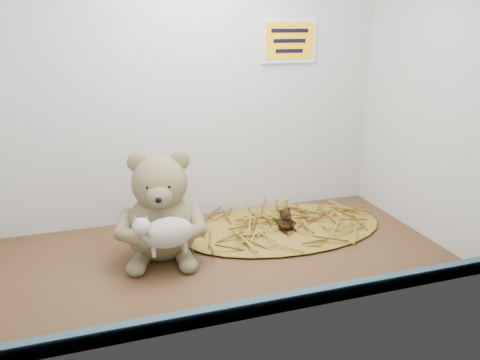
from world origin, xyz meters
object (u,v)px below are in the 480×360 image
object	(u,v)px
main_teddy	(161,205)
toy_lamb	(168,233)
mini_teddy_brown	(285,219)
mini_teddy_tan	(281,210)

from	to	relation	value
main_teddy	toy_lamb	size ratio (longest dim) A/B	1.74
toy_lamb	main_teddy	bearing A→B (deg)	90.00
main_teddy	mini_teddy_brown	xyz separation A→B (cm)	(36.95, 2.71, -9.88)
main_teddy	toy_lamb	distance (cm)	10.98
mini_teddy_brown	mini_teddy_tan	bearing A→B (deg)	61.63
toy_lamb	mini_teddy_tan	bearing A→B (deg)	26.61
toy_lamb	mini_teddy_tan	size ratio (longest dim) A/B	2.16
mini_teddy_tan	mini_teddy_brown	size ratio (longest dim) A/B	1.11
toy_lamb	mini_teddy_tan	world-z (taller)	toy_lamb
toy_lamb	mini_teddy_tan	xyz separation A→B (cm)	(38.22, 19.14, -6.15)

